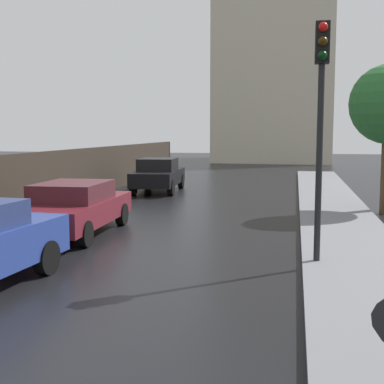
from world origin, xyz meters
The scene contains 4 objects.
car_black_mid_road centered at (-1.98, 18.45, 0.75)m, with size 2.02×4.40×1.45m.
car_maroon_far_ahead centered at (-1.66, 8.75, 0.70)m, with size 1.98×4.46×1.33m.
traffic_light centered at (4.27, 6.49, 3.22)m, with size 0.26×0.39×4.45m.
distant_tower centered at (2.07, 44.72, 10.75)m, with size 10.23×11.89×25.98m.
Camera 1 is at (3.83, -3.71, 2.60)m, focal length 49.61 mm.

